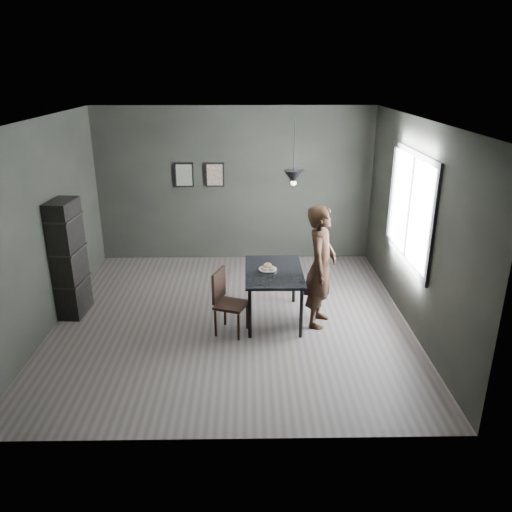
{
  "coord_description": "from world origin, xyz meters",
  "views": [
    {
      "loc": [
        0.24,
        -6.44,
        3.41
      ],
      "look_at": [
        0.35,
        0.05,
        0.95
      ],
      "focal_mm": 35.0,
      "sensor_mm": 36.0,
      "label": 1
    }
  ],
  "objects_px": {
    "wood_chair": "(226,298)",
    "woman": "(321,267)",
    "shelf_unit": "(69,259)",
    "pendant_lamp": "(294,177)",
    "cafe_table": "(274,276)",
    "white_plate": "(268,270)"
  },
  "relations": [
    {
      "from": "pendant_lamp",
      "to": "wood_chair",
      "type": "bearing_deg",
      "value": -153.13
    },
    {
      "from": "cafe_table",
      "to": "wood_chair",
      "type": "height_order",
      "value": "wood_chair"
    },
    {
      "from": "white_plate",
      "to": "wood_chair",
      "type": "bearing_deg",
      "value": -146.37
    },
    {
      "from": "cafe_table",
      "to": "shelf_unit",
      "type": "relative_size",
      "value": 0.7
    },
    {
      "from": "shelf_unit",
      "to": "pendant_lamp",
      "type": "xyz_separation_m",
      "value": [
        3.17,
        -0.14,
        1.2
      ]
    },
    {
      "from": "white_plate",
      "to": "shelf_unit",
      "type": "xyz_separation_m",
      "value": [
        -2.83,
        0.22,
        0.1
      ]
    },
    {
      "from": "wood_chair",
      "to": "shelf_unit",
      "type": "distance_m",
      "value": 2.36
    },
    {
      "from": "woman",
      "to": "wood_chair",
      "type": "relative_size",
      "value": 1.92
    },
    {
      "from": "white_plate",
      "to": "wood_chair",
      "type": "xyz_separation_m",
      "value": [
        -0.58,
        -0.39,
        -0.25
      ]
    },
    {
      "from": "woman",
      "to": "pendant_lamp",
      "type": "distance_m",
      "value": 1.27
    },
    {
      "from": "pendant_lamp",
      "to": "shelf_unit",
      "type": "bearing_deg",
      "value": 177.54
    },
    {
      "from": "wood_chair",
      "to": "woman",
      "type": "bearing_deg",
      "value": 29.95
    },
    {
      "from": "cafe_table",
      "to": "shelf_unit",
      "type": "xyz_separation_m",
      "value": [
        -2.92,
        0.24,
        0.18
      ]
    },
    {
      "from": "shelf_unit",
      "to": "pendant_lamp",
      "type": "bearing_deg",
      "value": 1.92
    },
    {
      "from": "woman",
      "to": "wood_chair",
      "type": "distance_m",
      "value": 1.36
    },
    {
      "from": "white_plate",
      "to": "shelf_unit",
      "type": "bearing_deg",
      "value": 175.65
    },
    {
      "from": "white_plate",
      "to": "wood_chair",
      "type": "relative_size",
      "value": 0.26
    },
    {
      "from": "wood_chair",
      "to": "pendant_lamp",
      "type": "xyz_separation_m",
      "value": [
        0.92,
        0.46,
        1.54
      ]
    },
    {
      "from": "white_plate",
      "to": "wood_chair",
      "type": "height_order",
      "value": "wood_chair"
    },
    {
      "from": "white_plate",
      "to": "pendant_lamp",
      "type": "relative_size",
      "value": 0.27
    },
    {
      "from": "cafe_table",
      "to": "white_plate",
      "type": "distance_m",
      "value": 0.12
    },
    {
      "from": "white_plate",
      "to": "pendant_lamp",
      "type": "xyz_separation_m",
      "value": [
        0.34,
        0.08,
        1.29
      ]
    }
  ]
}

